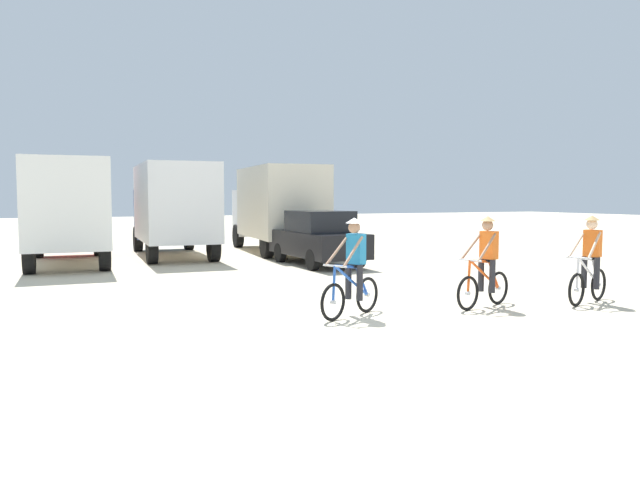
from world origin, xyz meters
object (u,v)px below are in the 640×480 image
object	(u,v)px
sedan_parked	(318,238)
cyclist_near_camera	(590,263)
cyclist_orange_shirt	(353,271)
cyclist_cowboy_hat	(486,265)
box_truck_white_box	(67,207)
box_truck_avon_van	(173,206)
box_truck_cream_rv	(277,205)

from	to	relation	value
sedan_parked	cyclist_near_camera	distance (m)	9.02
cyclist_orange_shirt	cyclist_cowboy_hat	xyz separation A→B (m)	(2.84, -0.25, 0.00)
sedan_parked	cyclist_orange_shirt	bearing A→B (deg)	-109.37
box_truck_white_box	sedan_parked	xyz separation A→B (m)	(7.40, -3.47, -0.99)
sedan_parked	cyclist_cowboy_hat	xyz separation A→B (m)	(0.04, -8.22, -0.04)
box_truck_avon_van	cyclist_cowboy_hat	size ratio (longest dim) A/B	3.75
box_truck_white_box	cyclist_orange_shirt	bearing A→B (deg)	-68.11
box_truck_cream_rv	sedan_parked	distance (m)	5.01
box_truck_cream_rv	cyclist_orange_shirt	bearing A→B (deg)	-103.82
box_truck_white_box	cyclist_near_camera	xyz separation A→B (m)	(9.71, -12.19, -1.03)
cyclist_near_camera	box_truck_white_box	bearing A→B (deg)	128.55
box_truck_avon_van	cyclist_orange_shirt	world-z (taller)	box_truck_avon_van
box_truck_cream_rv	cyclist_near_camera	size ratio (longest dim) A/B	3.79
cyclist_orange_shirt	cyclist_near_camera	size ratio (longest dim) A/B	1.00
box_truck_white_box	sedan_parked	bearing A→B (deg)	-25.13
cyclist_cowboy_hat	cyclist_near_camera	bearing A→B (deg)	-12.40
box_truck_avon_van	cyclist_orange_shirt	distance (m)	12.74
box_truck_avon_van	sedan_parked	size ratio (longest dim) A/B	1.60
box_truck_white_box	sedan_parked	distance (m)	8.23
box_truck_white_box	cyclist_near_camera	world-z (taller)	box_truck_white_box
box_truck_white_box	box_truck_cream_rv	size ratio (longest dim) A/B	0.99
cyclist_cowboy_hat	cyclist_near_camera	size ratio (longest dim) A/B	1.00
sedan_parked	cyclist_orange_shirt	world-z (taller)	cyclist_orange_shirt
box_truck_cream_rv	cyclist_cowboy_hat	bearing A→B (deg)	-91.42
box_truck_avon_van	cyclist_orange_shirt	xyz separation A→B (m)	(0.98, -12.66, -1.03)
sedan_parked	cyclist_near_camera	world-z (taller)	cyclist_near_camera
box_truck_avon_van	cyclist_near_camera	distance (m)	14.77
sedan_parked	cyclist_cowboy_hat	bearing A→B (deg)	-89.73
cyclist_orange_shirt	cyclist_near_camera	distance (m)	5.17
cyclist_orange_shirt	cyclist_near_camera	xyz separation A→B (m)	(5.12, -0.75, 0.00)
sedan_parked	cyclist_cowboy_hat	world-z (taller)	cyclist_cowboy_hat
box_truck_avon_van	cyclist_near_camera	xyz separation A→B (m)	(6.10, -13.41, -1.03)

